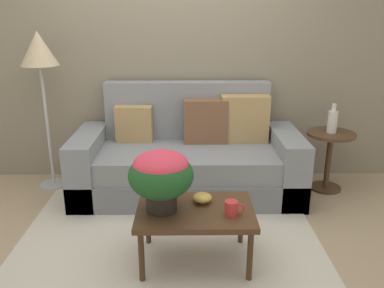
{
  "coord_description": "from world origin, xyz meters",
  "views": [
    {
      "loc": [
        0.15,
        -2.92,
        1.74
      ],
      "look_at": [
        0.18,
        0.19,
        0.71
      ],
      "focal_mm": 37.8,
      "sensor_mm": 36.0,
      "label": 1
    }
  ],
  "objects_px": {
    "floor_lamp": "(40,58)",
    "coffee_table": "(195,215)",
    "side_table": "(329,151)",
    "coffee_mug": "(232,208)",
    "couch": "(189,160)",
    "table_vase": "(332,121)",
    "potted_plant": "(161,174)",
    "snack_bowl": "(202,198)"
  },
  "relations": [
    {
      "from": "potted_plant",
      "to": "side_table",
      "type": "bearing_deg",
      "value": 38.12
    },
    {
      "from": "side_table",
      "to": "coffee_mug",
      "type": "distance_m",
      "value": 1.74
    },
    {
      "from": "floor_lamp",
      "to": "coffee_mug",
      "type": "distance_m",
      "value": 2.37
    },
    {
      "from": "coffee_table",
      "to": "potted_plant",
      "type": "xyz_separation_m",
      "value": [
        -0.23,
        -0.01,
        0.31
      ]
    },
    {
      "from": "side_table",
      "to": "potted_plant",
      "type": "bearing_deg",
      "value": -141.88
    },
    {
      "from": "coffee_table",
      "to": "potted_plant",
      "type": "height_order",
      "value": "potted_plant"
    },
    {
      "from": "potted_plant",
      "to": "coffee_mug",
      "type": "xyz_separation_m",
      "value": [
        0.48,
        -0.08,
        -0.22
      ]
    },
    {
      "from": "snack_bowl",
      "to": "table_vase",
      "type": "distance_m",
      "value": 1.76
    },
    {
      "from": "couch",
      "to": "coffee_table",
      "type": "height_order",
      "value": "couch"
    },
    {
      "from": "couch",
      "to": "floor_lamp",
      "type": "bearing_deg",
      "value": 174.87
    },
    {
      "from": "floor_lamp",
      "to": "coffee_table",
      "type": "bearing_deg",
      "value": -42.88
    },
    {
      "from": "potted_plant",
      "to": "coffee_table",
      "type": "bearing_deg",
      "value": 3.19
    },
    {
      "from": "potted_plant",
      "to": "snack_bowl",
      "type": "height_order",
      "value": "potted_plant"
    },
    {
      "from": "potted_plant",
      "to": "table_vase",
      "type": "relative_size",
      "value": 1.54
    },
    {
      "from": "couch",
      "to": "floor_lamp",
      "type": "distance_m",
      "value": 1.71
    },
    {
      "from": "potted_plant",
      "to": "table_vase",
      "type": "distance_m",
      "value": 2.03
    },
    {
      "from": "coffee_mug",
      "to": "table_vase",
      "type": "xyz_separation_m",
      "value": [
        1.12,
        1.34,
        0.25
      ]
    },
    {
      "from": "couch",
      "to": "table_vase",
      "type": "relative_size",
      "value": 7.52
    },
    {
      "from": "coffee_table",
      "to": "snack_bowl",
      "type": "height_order",
      "value": "snack_bowl"
    },
    {
      "from": "snack_bowl",
      "to": "table_vase",
      "type": "relative_size",
      "value": 0.49
    },
    {
      "from": "side_table",
      "to": "floor_lamp",
      "type": "distance_m",
      "value": 2.95
    },
    {
      "from": "coffee_mug",
      "to": "snack_bowl",
      "type": "bearing_deg",
      "value": 134.9
    },
    {
      "from": "couch",
      "to": "floor_lamp",
      "type": "height_order",
      "value": "floor_lamp"
    },
    {
      "from": "coffee_table",
      "to": "floor_lamp",
      "type": "relative_size",
      "value": 0.52
    },
    {
      "from": "couch",
      "to": "side_table",
      "type": "height_order",
      "value": "couch"
    },
    {
      "from": "couch",
      "to": "snack_bowl",
      "type": "height_order",
      "value": "couch"
    },
    {
      "from": "couch",
      "to": "snack_bowl",
      "type": "distance_m",
      "value": 1.13
    },
    {
      "from": "couch",
      "to": "coffee_mug",
      "type": "bearing_deg",
      "value": -77.71
    },
    {
      "from": "snack_bowl",
      "to": "couch",
      "type": "bearing_deg",
      "value": 94.76
    },
    {
      "from": "side_table",
      "to": "coffee_mug",
      "type": "bearing_deg",
      "value": -130.0
    },
    {
      "from": "couch",
      "to": "coffee_table",
      "type": "xyz_separation_m",
      "value": [
        0.04,
        -1.21,
        0.04
      ]
    },
    {
      "from": "couch",
      "to": "side_table",
      "type": "relative_size",
      "value": 3.61
    },
    {
      "from": "couch",
      "to": "coffee_table",
      "type": "bearing_deg",
      "value": -88.12
    },
    {
      "from": "couch",
      "to": "table_vase",
      "type": "xyz_separation_m",
      "value": [
        1.4,
        0.03,
        0.39
      ]
    },
    {
      "from": "coffee_table",
      "to": "snack_bowl",
      "type": "xyz_separation_m",
      "value": [
        0.05,
        0.1,
        0.08
      ]
    },
    {
      "from": "coffee_table",
      "to": "side_table",
      "type": "bearing_deg",
      "value": 42.28
    },
    {
      "from": "floor_lamp",
      "to": "coffee_mug",
      "type": "height_order",
      "value": "floor_lamp"
    },
    {
      "from": "couch",
      "to": "snack_bowl",
      "type": "relative_size",
      "value": 15.35
    },
    {
      "from": "floor_lamp",
      "to": "snack_bowl",
      "type": "relative_size",
      "value": 11.07
    },
    {
      "from": "coffee_table",
      "to": "table_vase",
      "type": "bearing_deg",
      "value": 42.42
    },
    {
      "from": "couch",
      "to": "potted_plant",
      "type": "relative_size",
      "value": 4.89
    },
    {
      "from": "potted_plant",
      "to": "table_vase",
      "type": "xyz_separation_m",
      "value": [
        1.59,
        1.26,
        0.03
      ]
    }
  ]
}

